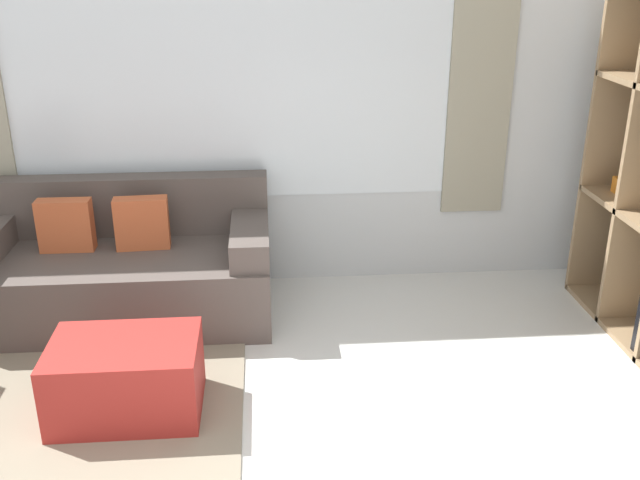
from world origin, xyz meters
TOP-DOWN VIEW (x-y plane):
  - wall_back at (0.00, 3.10)m, footprint 6.73×0.11m
  - couch_main at (-0.74, 2.61)m, footprint 1.91×0.90m
  - ottoman at (-0.54, 1.47)m, footprint 0.75×0.53m

SIDE VIEW (x-z plane):
  - ottoman at x=-0.54m, z-range 0.00..0.41m
  - couch_main at x=-0.74m, z-range -0.11..0.75m
  - wall_back at x=0.00m, z-range 0.01..2.71m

